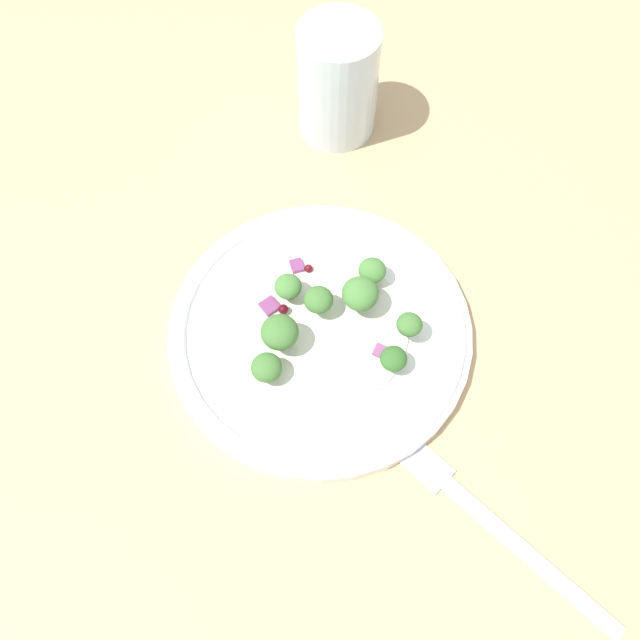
% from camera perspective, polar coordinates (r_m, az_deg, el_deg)
% --- Properties ---
extents(ground_plane, '(1.80, 1.80, 0.02)m').
position_cam_1_polar(ground_plane, '(0.58, -2.57, -1.28)').
color(ground_plane, tan).
extents(plate, '(0.25, 0.25, 0.02)m').
position_cam_1_polar(plate, '(0.56, 0.00, -0.87)').
color(plate, white).
rests_on(plate, ground_plane).
extents(dressing_pool, '(0.14, 0.14, 0.00)m').
position_cam_1_polar(dressing_pool, '(0.55, 0.00, -0.67)').
color(dressing_pool, white).
rests_on(dressing_pool, plate).
extents(broccoli_floret_0, '(0.03, 0.03, 0.03)m').
position_cam_1_polar(broccoli_floret_0, '(0.54, 3.36, 2.15)').
color(broccoli_floret_0, '#8EB77A').
rests_on(broccoli_floret_0, plate).
extents(broccoli_floret_1, '(0.02, 0.02, 0.02)m').
position_cam_1_polar(broccoli_floret_1, '(0.54, 7.43, -0.40)').
color(broccoli_floret_1, '#ADD18E').
rests_on(broccoli_floret_1, plate).
extents(broccoli_floret_2, '(0.02, 0.02, 0.02)m').
position_cam_1_polar(broccoli_floret_2, '(0.55, -0.32, 2.05)').
color(broccoli_floret_2, '#9EC684').
rests_on(broccoli_floret_2, plate).
extents(broccoli_floret_3, '(0.02, 0.02, 0.02)m').
position_cam_1_polar(broccoli_floret_3, '(0.55, -2.66, 2.77)').
color(broccoli_floret_3, '#9EC684').
rests_on(broccoli_floret_3, plate).
extents(broccoli_floret_4, '(0.02, 0.02, 0.02)m').
position_cam_1_polar(broccoli_floret_4, '(0.53, 6.13, -3.24)').
color(broccoli_floret_4, '#ADD18E').
rests_on(broccoli_floret_4, plate).
extents(broccoli_floret_5, '(0.03, 0.03, 0.03)m').
position_cam_1_polar(broccoli_floret_5, '(0.53, -3.36, -1.05)').
color(broccoli_floret_5, '#9EC684').
rests_on(broccoli_floret_5, plate).
extents(broccoli_floret_6, '(0.02, 0.02, 0.02)m').
position_cam_1_polar(broccoli_floret_6, '(0.56, 4.36, 4.10)').
color(broccoli_floret_6, '#ADD18E').
rests_on(broccoli_floret_6, plate).
extents(broccoli_floret_7, '(0.02, 0.02, 0.02)m').
position_cam_1_polar(broccoli_floret_7, '(0.52, -4.46, -3.98)').
color(broccoli_floret_7, '#ADD18E').
rests_on(broccoli_floret_7, plate).
extents(cranberry_0, '(0.01, 0.01, 0.01)m').
position_cam_1_polar(cranberry_0, '(0.57, 3.18, 2.84)').
color(cranberry_0, maroon).
rests_on(cranberry_0, plate).
extents(cranberry_1, '(0.01, 0.01, 0.01)m').
position_cam_1_polar(cranberry_1, '(0.58, -0.95, 4.29)').
color(cranberry_1, maroon).
rests_on(cranberry_1, plate).
extents(cranberry_2, '(0.01, 0.01, 0.01)m').
position_cam_1_polar(cranberry_2, '(0.56, -2.84, 0.98)').
color(cranberry_2, '#4C0A14').
rests_on(cranberry_2, plate).
extents(onion_bit_0, '(0.02, 0.02, 0.01)m').
position_cam_1_polar(onion_bit_0, '(0.56, -4.21, 1.13)').
color(onion_bit_0, '#843D75').
rests_on(onion_bit_0, plate).
extents(onion_bit_1, '(0.01, 0.01, 0.00)m').
position_cam_1_polar(onion_bit_1, '(0.58, -1.94, 4.51)').
color(onion_bit_1, '#843D75').
rests_on(onion_bit_1, plate).
extents(onion_bit_2, '(0.02, 0.02, 0.00)m').
position_cam_1_polar(onion_bit_2, '(0.54, 5.21, -2.64)').
color(onion_bit_2, '#934C84').
rests_on(onion_bit_2, plate).
extents(onion_bit_3, '(0.01, 0.01, 0.01)m').
position_cam_1_polar(onion_bit_3, '(0.57, -2.51, 2.41)').
color(onion_bit_3, '#934C84').
rests_on(onion_bit_3, plate).
extents(fork, '(0.18, 0.09, 0.01)m').
position_cam_1_polar(fork, '(0.53, 14.34, -16.18)').
color(fork, silver).
rests_on(fork, ground_plane).
extents(water_glass, '(0.07, 0.07, 0.11)m').
position_cam_1_polar(water_glass, '(0.66, 1.47, 19.19)').
color(water_glass, silver).
rests_on(water_glass, ground_plane).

